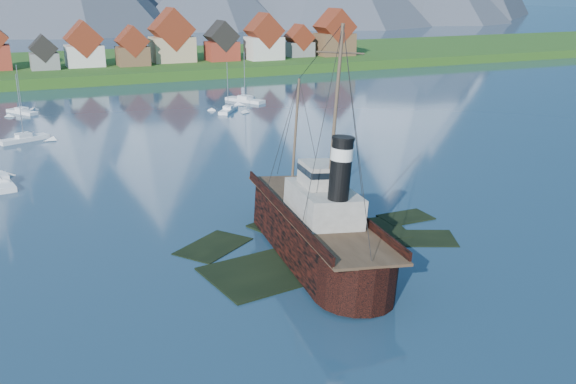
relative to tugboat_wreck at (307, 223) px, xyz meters
name	(u,v)px	position (x,y,z in m)	size (l,w,h in m)	color
ground	(313,253)	(0.31, -0.90, -3.12)	(1400.00, 1400.00, 0.00)	#1A354B
shoal	(319,246)	(2.09, 1.25, -3.47)	(31.71, 21.24, 1.14)	black
shore_bank	(86,70)	(0.31, 169.10, -3.12)	(600.00, 80.00, 3.20)	#234914
seawall	(105,85)	(0.31, 131.10, -3.12)	(600.00, 2.50, 2.00)	#3F3D38
tugboat_wreck	(307,223)	(0.00, 0.00, 0.00)	(7.29, 31.39, 24.88)	black
sailboat_a	(0,183)	(-28.99, 39.20, -2.85)	(4.05, 10.28, 12.23)	white
sailboat_c	(22,112)	(-23.31, 95.05, -2.87)	(6.36, 8.42, 11.07)	white
sailboat_d	(228,111)	(18.69, 78.10, -2.86)	(6.62, 8.00, 11.43)	white
sailboat_e	(245,101)	(26.73, 88.79, -2.85)	(7.51, 10.58, 12.33)	white
sailboat_f	(24,140)	(-24.42, 66.22, -2.82)	(8.82, 5.28, 12.57)	white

